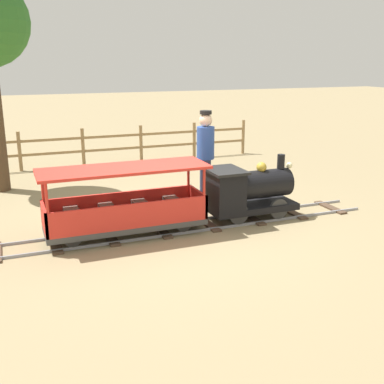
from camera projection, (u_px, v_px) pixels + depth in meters
name	position (u px, v px, depth m)	size (l,w,h in m)	color
ground_plane	(172.00, 230.00, 7.04)	(60.00, 60.00, 0.00)	#8C7A56
track	(185.00, 227.00, 7.11)	(0.72, 6.05, 0.04)	gray
locomotive	(247.00, 190.00, 7.35)	(0.68, 1.44, 0.97)	black
passenger_car	(125.00, 208.00, 6.68)	(0.78, 2.35, 0.97)	#3F3F3F
conductor_person	(205.00, 150.00, 8.08)	(0.30, 0.30, 1.62)	#282D47
fence_section	(113.00, 144.00, 11.36)	(0.08, 7.13, 0.90)	#93754C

